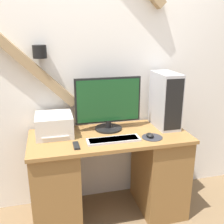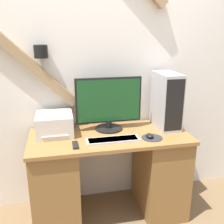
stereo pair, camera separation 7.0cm
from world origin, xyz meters
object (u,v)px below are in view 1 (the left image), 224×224
(keyboard, at_px, (113,140))
(mouse, at_px, (150,135))
(monitor, at_px, (108,103))
(printer, at_px, (54,125))
(computer_tower, at_px, (165,100))
(remote_control, at_px, (76,146))

(keyboard, distance_m, mouse, 0.32)
(monitor, bearing_deg, mouse, -43.14)
(monitor, distance_m, printer, 0.50)
(computer_tower, height_order, printer, computer_tower)
(mouse, bearing_deg, printer, 161.56)
(keyboard, xyz_separation_m, printer, (-0.45, 0.25, 0.08))
(monitor, distance_m, remote_control, 0.50)
(printer, distance_m, remote_control, 0.33)
(mouse, bearing_deg, remote_control, -177.51)
(mouse, relative_size, remote_control, 0.61)
(printer, xyz_separation_m, remote_control, (0.15, -0.28, -0.08))
(monitor, xyz_separation_m, remote_control, (-0.33, -0.30, -0.24))
(monitor, height_order, printer, monitor)
(keyboard, distance_m, computer_tower, 0.63)
(computer_tower, distance_m, printer, 1.01)
(keyboard, relative_size, printer, 1.38)
(keyboard, xyz_separation_m, remote_control, (-0.30, -0.03, -0.00))
(remote_control, bearing_deg, monitor, 42.70)
(computer_tower, bearing_deg, remote_control, -163.54)
(monitor, bearing_deg, printer, -177.91)
(monitor, xyz_separation_m, computer_tower, (0.52, -0.05, 0.01))
(monitor, xyz_separation_m, printer, (-0.48, -0.02, -0.15))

